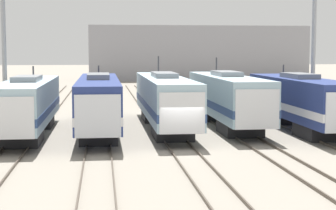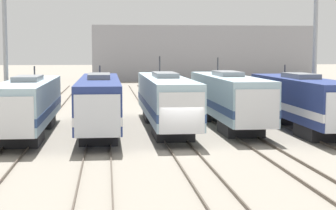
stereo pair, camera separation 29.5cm
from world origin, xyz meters
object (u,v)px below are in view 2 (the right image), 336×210
at_px(locomotive_far_left, 27,105).
at_px(catenary_tower_right, 315,50).
at_px(locomotive_center_right, 229,99).
at_px(locomotive_center, 166,100).
at_px(locomotive_far_right, 302,101).
at_px(locomotive_center_left, 99,102).
at_px(catenary_tower_left, 5,50).

bearing_deg(locomotive_far_left, catenary_tower_right, 11.20).
bearing_deg(catenary_tower_right, locomotive_center_right, -168.07).
xyz_separation_m(locomotive_center, locomotive_far_right, (9.61, -2.01, -0.01)).
bearing_deg(locomotive_center_left, locomotive_center, 13.56).
bearing_deg(catenary_tower_right, catenary_tower_left, 180.00).
relative_size(locomotive_far_left, catenary_tower_right, 1.46).
bearing_deg(locomotive_far_right, catenary_tower_right, 59.24).
xyz_separation_m(locomotive_center_right, catenary_tower_left, (-16.51, 1.52, 3.62)).
xyz_separation_m(locomotive_center_right, catenary_tower_right, (7.19, 1.52, 3.62)).
xyz_separation_m(locomotive_center, catenary_tower_left, (-11.70, 2.00, 3.64)).
height_order(locomotive_center, locomotive_center_right, locomotive_center).
height_order(locomotive_far_left, catenary_tower_right, catenary_tower_right).
xyz_separation_m(locomotive_far_right, catenary_tower_right, (2.39, 4.01, 3.65)).
xyz_separation_m(catenary_tower_left, catenary_tower_right, (23.70, 0.00, 0.00)).
xyz_separation_m(locomotive_center_left, locomotive_center, (4.80, 1.16, 0.01)).
distance_m(locomotive_far_left, locomotive_center_right, 14.67).
height_order(locomotive_far_right, catenary_tower_right, catenary_tower_right).
bearing_deg(catenary_tower_left, catenary_tower_right, 0.00).
bearing_deg(catenary_tower_right, locomotive_center_left, -169.35).
height_order(locomotive_center_left, locomotive_far_right, locomotive_far_right).
bearing_deg(catenary_tower_right, locomotive_far_left, -168.80).
distance_m(locomotive_far_right, catenary_tower_left, 21.99).
relative_size(locomotive_center_right, catenary_tower_left, 1.55).
bearing_deg(locomotive_center_left, locomotive_center_right, 9.68).
distance_m(locomotive_center_right, catenary_tower_right, 8.19).
bearing_deg(locomotive_far_left, locomotive_center, 13.35).
relative_size(locomotive_far_left, locomotive_center, 0.86).
bearing_deg(locomotive_far_left, locomotive_center_right, 10.84).
xyz_separation_m(locomotive_center, catenary_tower_right, (12.00, 2.00, 3.64)).
distance_m(locomotive_far_left, locomotive_far_right, 19.22).
distance_m(locomotive_center_left, locomotive_center, 4.94).
distance_m(locomotive_far_left, locomotive_center_left, 4.93).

